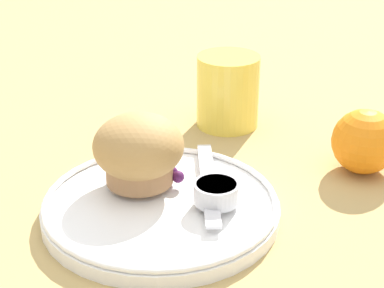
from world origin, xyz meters
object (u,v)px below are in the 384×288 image
at_px(muffin, 139,151).
at_px(juice_glass, 228,91).
at_px(butter_knife, 208,182).
at_px(orange_fruit, 365,141).

height_order(muffin, juice_glass, same).
xyz_separation_m(muffin, butter_knife, (0.04, 0.05, -0.03)).
bearing_deg(muffin, butter_knife, 50.71).
height_order(butter_knife, orange_fruit, orange_fruit).
bearing_deg(muffin, orange_fruit, 69.26).
bearing_deg(orange_fruit, muffin, -110.74).
height_order(orange_fruit, juice_glass, juice_glass).
relative_size(butter_knife, orange_fruit, 2.05).
height_order(butter_knife, juice_glass, juice_glass).
relative_size(muffin, orange_fruit, 1.27).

